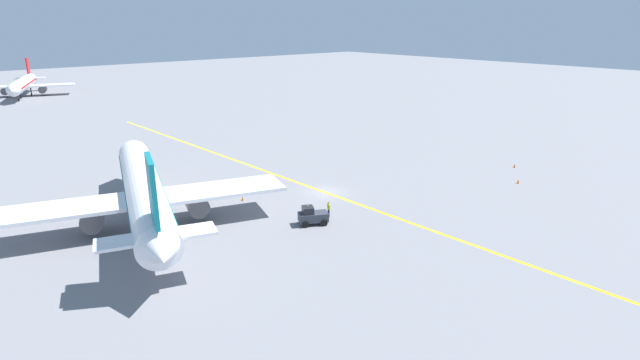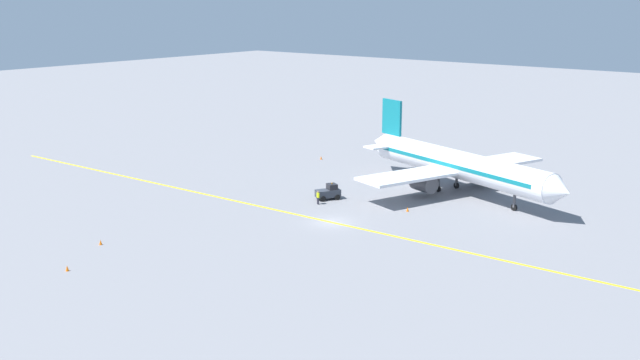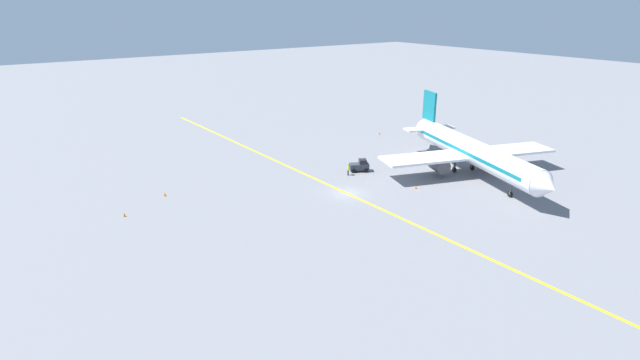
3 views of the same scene
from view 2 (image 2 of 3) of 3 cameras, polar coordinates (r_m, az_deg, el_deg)
The scene contains 9 objects.
ground_plane at distance 84.40m, azimuth 0.89°, elevation -3.24°, with size 400.00×400.00×0.00m, color slate.
apron_yellow_centreline at distance 84.40m, azimuth 0.89°, elevation -3.24°, with size 0.40×120.00×0.01m, color yellow.
airplane_at_gate at distance 97.85m, azimuth 10.37°, elevation 1.15°, with size 28.21×34.62×10.60m.
baggage_tug_dark at distance 93.70m, azimuth 0.66°, elevation -0.94°, with size 3.35×2.81×2.11m.
ground_crew_worker at distance 91.43m, azimuth -0.15°, elevation -1.31°, with size 0.35×0.54×1.68m.
traffic_cone_near_nose at distance 117.00m, azimuth 0.08°, elevation 1.71°, with size 0.32×0.32×0.55m, color orange.
traffic_cone_mid_apron at distance 80.03m, azimuth -16.38°, elevation -4.57°, with size 0.32×0.32×0.55m, color orange.
traffic_cone_by_wingtip at distance 89.17m, azimuth 6.69°, elevation -2.22°, with size 0.32×0.32×0.55m, color orange.
traffic_cone_far_edge at distance 73.53m, azimuth -18.71°, elevation -6.38°, with size 0.32×0.32×0.55m, color orange.
Camera 2 is at (63.85, 49.38, 24.64)m, focal length 42.00 mm.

